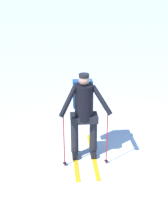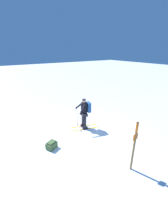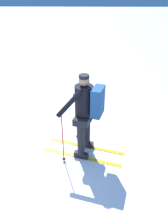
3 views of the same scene
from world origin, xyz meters
TOP-DOWN VIEW (x-y plane):
  - ground_plane at (0.00, 0.00)m, footprint 80.00×80.00m
  - skier at (0.68, -0.54)m, footprint 1.05×1.77m

SIDE VIEW (x-z plane):
  - ground_plane at x=0.00m, z-range 0.00..0.00m
  - skier at x=0.68m, z-range 0.15..1.91m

